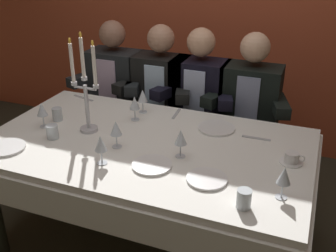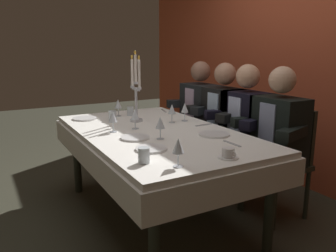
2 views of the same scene
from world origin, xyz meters
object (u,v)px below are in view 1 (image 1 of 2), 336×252
Objects in this scene: wine_glass_5 at (181,138)px; wine_glass_4 at (42,110)px; candelabra at (86,92)px; dinner_plate_2 at (217,128)px; wine_glass_1 at (135,103)px; water_tumbler_2 at (244,199)px; water_tumbler_0 at (52,132)px; dinner_plate_0 at (152,165)px; seated_diner_3 at (250,100)px; wine_glass_6 at (143,96)px; dinner_plate_1 at (207,179)px; seated_diner_0 at (116,82)px; wine_glass_2 at (284,177)px; coffee_cup_0 at (292,158)px; water_tumbler_1 at (57,114)px; dining_table at (146,159)px; wine_glass_0 at (101,144)px; wine_glass_3 at (116,129)px; seated_diner_2 at (200,93)px; dinner_plate_3 at (6,147)px; seated_diner_1 at (161,88)px.

wine_glass_4 is at bearing 177.61° from wine_glass_5.
candelabra reaches higher than dinner_plate_2.
wine_glass_1 is 1.09m from water_tumbler_2.
water_tumbler_0 is (-0.88, -0.48, 0.04)m from dinner_plate_2.
seated_diner_3 is (0.30, 1.12, -0.01)m from dinner_plate_0.
wine_glass_6 is at bearing 132.98° from wine_glass_5.
water_tumbler_0 is at bearing 174.28° from dinner_plate_1.
water_tumbler_0 is (-0.68, 0.08, 0.04)m from dinner_plate_0.
water_tumbler_2 is at bearing -44.02° from seated_diner_0.
wine_glass_2 is at bearing -13.21° from candelabra.
water_tumbler_2 is (0.52, -0.17, 0.04)m from dinner_plate_0.
seated_diner_3 is at bearing 37.59° from wine_glass_6.
seated_diner_0 is (-1.50, 0.82, -0.03)m from coffee_cup_0.
water_tumbler_0 is 0.26m from water_tumbler_1.
wine_glass_4 is (-0.69, -0.05, 0.24)m from dining_table.
dinner_plate_0 is 0.29m from wine_glass_0.
candelabra is 1.25m from wine_glass_2.
wine_glass_0 and wine_glass_6 have the same top height.
water_tumbler_2 is at bearing -37.83° from wine_glass_5.
wine_glass_2 is at bearing -9.43° from wine_glass_3.
water_tumbler_0 is at bearing -173.95° from wine_glass_3.
seated_diner_0 is (-0.55, 1.00, -0.12)m from wine_glass_3.
water_tumbler_0 is (-0.99, 0.10, 0.04)m from dinner_plate_1.
dining_table is at bearing -1.55° from candelabra.
seated_diner_2 is (-0.09, 1.12, -0.01)m from dinner_plate_0.
wine_glass_2 is 1.21m from wine_glass_6.
seated_diner_1 reaches higher than dinner_plate_3.
candelabra is 0.50× the size of seated_diner_1.
wine_glass_2 reaches higher than dinner_plate_3.
wine_glass_6 is at bearing 55.97° from dinner_plate_3.
wine_glass_3 is at bearing -82.34° from wine_glass_6.
dinner_plate_3 is at bearing -129.48° from wine_glass_1.
wine_glass_2 is (0.81, -0.27, 0.23)m from dining_table.
seated_diner_3 is (1.13, 0.93, -0.12)m from wine_glass_4.
dinner_plate_0 is at bearing 177.03° from wine_glass_2.
seated_diner_2 is (0.17, 1.19, -0.12)m from wine_glass_0.
seated_diner_0 reaches higher than wine_glass_3.
wine_glass_2 is 0.35m from coffee_cup_0.
wine_glass_3 is 1.02m from seated_diner_2.
dinner_plate_1 is 2.41× the size of water_tumbler_1.
wine_glass_5 is at bearing -102.99° from dinner_plate_2.
water_tumbler_1 is at bearing 167.05° from wine_glass_2.
dinner_plate_1 is 0.27m from water_tumbler_2.
coffee_cup_0 is at bearing 88.37° from wine_glass_2.
candelabra is at bearing -11.80° from water_tumbler_1.
water_tumbler_0 reaches higher than dinner_plate_1.
seated_diner_2 is at bearing 0.00° from seated_diner_1.
wine_glass_2 is (1.01, -0.53, -0.00)m from wine_glass_1.
seated_diner_0 is at bearing 142.13° from wine_glass_2.
seated_diner_1 is at bearing 64.00° from water_tumbler_1.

